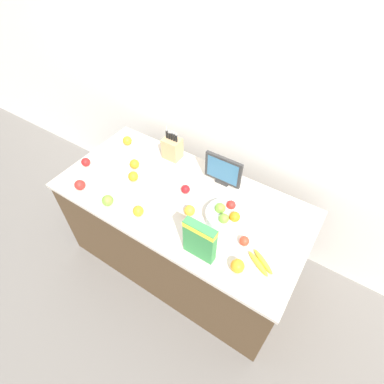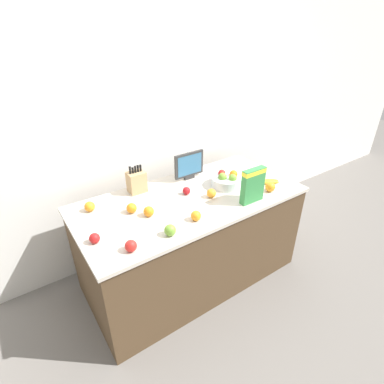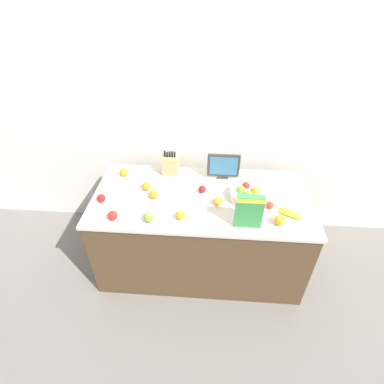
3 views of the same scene
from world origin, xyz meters
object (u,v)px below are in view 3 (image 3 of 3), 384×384
object	(u,v)px
apple_middle	(270,205)
apple_by_knife_block	(113,215)
fruit_bowl	(246,195)
small_monitor	(223,166)
orange_back_center	(218,201)
orange_mid_right	(180,215)
knife_block	(170,165)
banana_bunch	(290,213)
apple_front	(101,198)
orange_front_right	(154,194)
apple_leftmost	(202,189)
orange_mid_left	(147,186)
orange_near_bowl	(124,172)
cereal_box	(249,210)
orange_front_center	(280,220)
apple_near_bananas	(149,217)

from	to	relation	value
apple_middle	apple_by_knife_block	xyz separation A→B (m)	(-1.26, -0.23, 0.01)
apple_by_knife_block	fruit_bowl	bearing A→B (deg)	17.13
small_monitor	orange_back_center	size ratio (longest dim) A/B	3.83
fruit_bowl	orange_mid_right	xyz separation A→B (m)	(-0.54, -0.28, -0.01)
orange_mid_right	knife_block	bearing A→B (deg)	104.40
banana_bunch	apple_front	distance (m)	1.58
fruit_bowl	orange_front_right	distance (m)	0.80
apple_leftmost	orange_front_right	distance (m)	0.42
apple_leftmost	orange_mid_left	distance (m)	0.50
apple_middle	apple_leftmost	distance (m)	0.60
orange_mid_left	small_monitor	bearing A→B (deg)	18.40
orange_mid_left	orange_mid_right	distance (m)	0.50
orange_near_bowl	orange_mid_left	world-z (taller)	same
cereal_box	orange_front_right	size ratio (longest dim) A/B	3.64
orange_back_center	orange_mid_right	distance (m)	0.36
apple_by_knife_block	orange_near_bowl	bearing A→B (deg)	96.07
apple_middle	orange_back_center	bearing A→B (deg)	178.01
knife_block	apple_leftmost	size ratio (longest dim) A/B	4.39
orange_mid_left	orange_back_center	bearing A→B (deg)	-14.16
orange_mid_right	small_monitor	bearing A→B (deg)	60.05
knife_block	orange_front_center	distance (m)	1.14
cereal_box	apple_by_knife_block	world-z (taller)	cereal_box
orange_back_center	banana_bunch	bearing A→B (deg)	-8.95
fruit_bowl	apple_middle	distance (m)	0.22
cereal_box	orange_mid_left	bearing A→B (deg)	156.07
cereal_box	orange_near_bowl	bearing A→B (deg)	152.54
knife_block	apple_front	xyz separation A→B (m)	(-0.53, -0.48, -0.06)
orange_near_bowl	orange_mid_right	bearing A→B (deg)	-43.25
orange_back_center	small_monitor	bearing A→B (deg)	83.89
knife_block	apple_near_bananas	world-z (taller)	knife_block
small_monitor	apple_near_bananas	size ratio (longest dim) A/B	3.63
fruit_bowl	cereal_box	bearing A→B (deg)	-91.87
small_monitor	orange_back_center	distance (m)	0.40
apple_near_bananas	apple_front	world-z (taller)	apple_near_bananas
orange_mid_left	orange_mid_right	xyz separation A→B (m)	(0.34, -0.36, -0.00)
apple_middle	orange_mid_left	size ratio (longest dim) A/B	0.82
apple_front	apple_near_bananas	bearing A→B (deg)	-25.24
apple_by_knife_block	banana_bunch	bearing A→B (deg)	6.19
knife_block	orange_front_right	bearing A→B (deg)	-103.35
small_monitor	orange_front_right	distance (m)	0.70
banana_bunch	orange_front_right	distance (m)	1.15
apple_leftmost	apple_front	bearing A→B (deg)	-167.16
orange_front_center	orange_mid_left	bearing A→B (deg)	161.86
knife_block	apple_middle	xyz separation A→B (m)	(0.89, -0.46, -0.06)
apple_leftmost	orange_front_right	world-z (taller)	orange_front_right
apple_near_bananas	orange_mid_right	world-z (taller)	apple_near_bananas
knife_block	fruit_bowl	distance (m)	0.79
orange_front_center	orange_mid_right	bearing A→B (deg)	179.59
orange_front_right	knife_block	bearing A→B (deg)	76.65
fruit_bowl	apple_front	size ratio (longest dim) A/B	3.83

